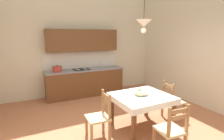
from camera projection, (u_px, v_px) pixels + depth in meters
name	position (u px, v px, depth m)	size (l,w,h in m)	color
ground_plane	(126.00, 136.00, 3.65)	(5.97, 6.66, 0.10)	#B7704C
wall_back	(80.00, 32.00, 5.96)	(5.97, 0.12, 4.25)	beige
wall_right	(221.00, 31.00, 4.41)	(0.12, 6.66, 4.25)	beige
kitchen_cabinetry	(84.00, 70.00, 5.91)	(2.58, 0.63, 2.20)	brown
dining_table	(142.00, 101.00, 3.75)	(1.20, 1.08, 0.75)	brown
dining_chair_camera_side	(171.00, 130.00, 2.94)	(0.45, 0.45, 0.93)	#D1BC89
dining_chair_window_side	(172.00, 101.00, 4.25)	(0.47, 0.47, 0.93)	#D1BC89
dining_chair_tv_side	(100.00, 117.00, 3.42)	(0.44, 0.44, 0.93)	#D1BC89
fruit_bowl	(141.00, 92.00, 3.76)	(0.30, 0.30, 0.12)	beige
pendant_lamp	(144.00, 24.00, 3.44)	(0.32, 0.32, 0.81)	black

